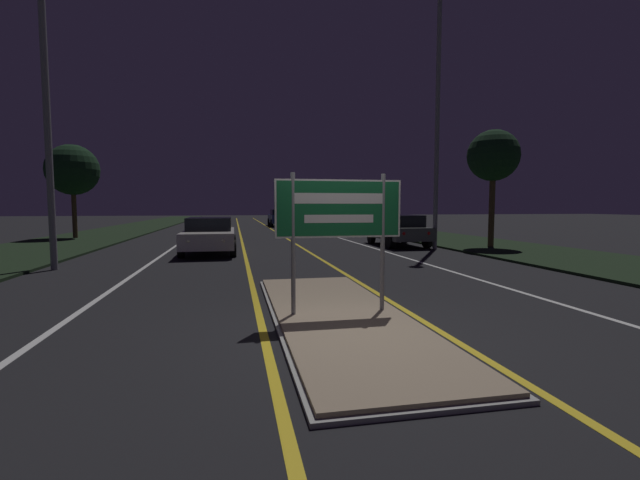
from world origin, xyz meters
TOP-DOWN VIEW (x-y plane):
  - ground_plane at (0.00, 0.00)m, footprint 160.00×160.00m
  - median_island at (0.00, 0.80)m, footprint 2.09×6.58m
  - verge_left at (-9.50, 20.00)m, footprint 5.00×100.00m
  - verge_right at (9.50, 20.00)m, footprint 5.00×100.00m
  - centre_line_yellow_left at (-1.24, 25.00)m, footprint 0.12×70.00m
  - centre_line_yellow_right at (1.24, 25.00)m, footprint 0.12×70.00m
  - lane_line_white_left at (-4.20, 25.00)m, footprint 0.12×70.00m
  - lane_line_white_right at (4.20, 25.00)m, footprint 0.12×70.00m
  - edge_line_white_left at (-7.20, 25.00)m, footprint 0.10×70.00m
  - edge_line_white_right at (7.20, 25.00)m, footprint 0.10×70.00m
  - highway_sign at (0.00, 0.80)m, footprint 2.02×0.07m
  - streetlight_left_near at (-6.58, 7.41)m, footprint 0.57×0.57m
  - streetlight_right_near at (6.55, 10.66)m, footprint 0.45×0.45m
  - car_receding_0 at (5.62, 12.37)m, footprint 1.88×4.10m
  - car_receding_1 at (2.60, 22.27)m, footprint 1.92×4.33m
  - car_receding_2 at (2.37, 32.10)m, footprint 1.87×4.77m
  - car_receding_3 at (6.08, 39.94)m, footprint 1.88×4.25m
  - car_approaching_0 at (-2.53, 11.08)m, footprint 1.97×4.69m
  - roadside_palm_left at (-10.04, 19.49)m, footprint 2.69×2.69m
  - roadside_palm_right at (9.03, 10.50)m, footprint 2.12×2.12m

SIDE VIEW (x-z plane):
  - ground_plane at x=0.00m, z-range 0.00..0.00m
  - centre_line_yellow_left at x=-1.24m, z-range 0.00..0.01m
  - centre_line_yellow_right at x=1.24m, z-range 0.00..0.01m
  - lane_line_white_left at x=-4.20m, z-range 0.00..0.01m
  - lane_line_white_right at x=4.20m, z-range 0.00..0.01m
  - edge_line_white_left at x=-7.20m, z-range 0.00..0.01m
  - edge_line_white_right at x=7.20m, z-range 0.00..0.01m
  - verge_left at x=-9.50m, z-range 0.00..0.08m
  - verge_right at x=9.50m, z-range 0.00..0.08m
  - median_island at x=0.00m, z-range -0.01..0.09m
  - car_approaching_0 at x=-2.53m, z-range 0.04..1.39m
  - car_receding_3 at x=6.08m, z-range 0.04..1.43m
  - car_receding_0 at x=5.62m, z-range 0.04..1.43m
  - car_receding_1 at x=2.60m, z-range 0.05..1.44m
  - car_receding_2 at x=2.37m, z-range 0.05..1.55m
  - highway_sign at x=0.00m, z-range 0.55..2.74m
  - roadside_palm_left at x=-10.04m, z-range 1.21..6.20m
  - roadside_palm_right at x=9.03m, z-range 1.41..6.29m
  - streetlight_right_near at x=6.55m, z-range 0.97..12.11m
  - streetlight_left_near at x=-6.58m, z-range 1.67..12.79m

